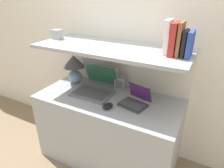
{
  "coord_description": "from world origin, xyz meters",
  "views": [
    {
      "loc": [
        0.76,
        -1.08,
        1.6
      ],
      "look_at": [
        0.04,
        0.3,
        0.86
      ],
      "focal_mm": 32.0,
      "sensor_mm": 36.0,
      "label": 1
    }
  ],
  "objects_px": {
    "book_red": "(174,39)",
    "laptop_small": "(135,101)",
    "table_lamp": "(74,66)",
    "laptop_large": "(95,87)",
    "book_white": "(168,37)",
    "book_black": "(185,43)",
    "book_blue": "(190,44)",
    "computer_mouse": "(108,106)",
    "shelf_gadget": "(57,34)",
    "router_box": "(120,83)",
    "book_brown": "(180,39)"
  },
  "relations": [
    {
      "from": "book_white",
      "to": "table_lamp",
      "type": "bearing_deg",
      "value": 175.49
    },
    {
      "from": "book_brown",
      "to": "shelf_gadget",
      "type": "relative_size",
      "value": 2.6
    },
    {
      "from": "book_brown",
      "to": "book_blue",
      "type": "bearing_deg",
      "value": 0.0
    },
    {
      "from": "book_brown",
      "to": "book_white",
      "type": "bearing_deg",
      "value": 180.0
    },
    {
      "from": "laptop_large",
      "to": "shelf_gadget",
      "type": "height_order",
      "value": "shelf_gadget"
    },
    {
      "from": "computer_mouse",
      "to": "book_black",
      "type": "distance_m",
      "value": 0.76
    },
    {
      "from": "book_blue",
      "to": "book_red",
      "type": "relative_size",
      "value": 0.78
    },
    {
      "from": "computer_mouse",
      "to": "book_red",
      "type": "height_order",
      "value": "book_red"
    },
    {
      "from": "laptop_small",
      "to": "router_box",
      "type": "height_order",
      "value": "laptop_small"
    },
    {
      "from": "book_black",
      "to": "shelf_gadget",
      "type": "bearing_deg",
      "value": 180.0
    },
    {
      "from": "table_lamp",
      "to": "shelf_gadget",
      "type": "relative_size",
      "value": 3.25
    },
    {
      "from": "book_white",
      "to": "book_black",
      "type": "bearing_deg",
      "value": 0.0
    },
    {
      "from": "computer_mouse",
      "to": "laptop_small",
      "type": "bearing_deg",
      "value": 42.05
    },
    {
      "from": "book_red",
      "to": "laptop_small",
      "type": "bearing_deg",
      "value": -166.56
    },
    {
      "from": "laptop_small",
      "to": "book_black",
      "type": "distance_m",
      "value": 0.61
    },
    {
      "from": "laptop_large",
      "to": "book_blue",
      "type": "distance_m",
      "value": 0.93
    },
    {
      "from": "book_blue",
      "to": "laptop_large",
      "type": "bearing_deg",
      "value": -179.03
    },
    {
      "from": "computer_mouse",
      "to": "book_brown",
      "type": "bearing_deg",
      "value": 25.27
    },
    {
      "from": "shelf_gadget",
      "to": "book_red",
      "type": "bearing_deg",
      "value": 0.0
    },
    {
      "from": "book_blue",
      "to": "shelf_gadget",
      "type": "bearing_deg",
      "value": 180.0
    },
    {
      "from": "laptop_large",
      "to": "book_brown",
      "type": "height_order",
      "value": "book_brown"
    },
    {
      "from": "router_box",
      "to": "laptop_small",
      "type": "bearing_deg",
      "value": -41.42
    },
    {
      "from": "table_lamp",
      "to": "laptop_large",
      "type": "distance_m",
      "value": 0.34
    },
    {
      "from": "laptop_large",
      "to": "book_red",
      "type": "xyz_separation_m",
      "value": [
        0.67,
        0.01,
        0.53
      ]
    },
    {
      "from": "book_white",
      "to": "laptop_large",
      "type": "bearing_deg",
      "value": -178.78
    },
    {
      "from": "laptop_large",
      "to": "book_red",
      "type": "bearing_deg",
      "value": 1.13
    },
    {
      "from": "router_box",
      "to": "book_black",
      "type": "height_order",
      "value": "book_black"
    },
    {
      "from": "book_red",
      "to": "laptop_large",
      "type": "bearing_deg",
      "value": -178.87
    },
    {
      "from": "book_red",
      "to": "book_white",
      "type": "distance_m",
      "value": 0.05
    },
    {
      "from": "table_lamp",
      "to": "router_box",
      "type": "bearing_deg",
      "value": 9.08
    },
    {
      "from": "table_lamp",
      "to": "router_box",
      "type": "xyz_separation_m",
      "value": [
        0.49,
        0.08,
        -0.12
      ]
    },
    {
      "from": "laptop_large",
      "to": "book_white",
      "type": "xyz_separation_m",
      "value": [
        0.62,
        0.01,
        0.53
      ]
    },
    {
      "from": "laptop_large",
      "to": "shelf_gadget",
      "type": "bearing_deg",
      "value": 178.18
    },
    {
      "from": "computer_mouse",
      "to": "book_blue",
      "type": "xyz_separation_m",
      "value": [
        0.53,
        0.22,
        0.53
      ]
    },
    {
      "from": "laptop_large",
      "to": "book_blue",
      "type": "relative_size",
      "value": 2.06
    },
    {
      "from": "router_box",
      "to": "book_black",
      "type": "xyz_separation_m",
      "value": [
        0.56,
        -0.15,
        0.49
      ]
    },
    {
      "from": "computer_mouse",
      "to": "book_red",
      "type": "relative_size",
      "value": 0.5
    },
    {
      "from": "computer_mouse",
      "to": "shelf_gadget",
      "type": "bearing_deg",
      "value": 161.72
    },
    {
      "from": "laptop_small",
      "to": "book_brown",
      "type": "bearing_deg",
      "value": 11.56
    },
    {
      "from": "computer_mouse",
      "to": "book_white",
      "type": "height_order",
      "value": "book_white"
    },
    {
      "from": "book_black",
      "to": "book_white",
      "type": "relative_size",
      "value": 0.74
    },
    {
      "from": "book_blue",
      "to": "book_brown",
      "type": "height_order",
      "value": "book_brown"
    },
    {
      "from": "laptop_large",
      "to": "book_black",
      "type": "bearing_deg",
      "value": 1.02
    },
    {
      "from": "book_black",
      "to": "book_red",
      "type": "distance_m",
      "value": 0.08
    },
    {
      "from": "table_lamp",
      "to": "book_blue",
      "type": "xyz_separation_m",
      "value": [
        1.09,
        -0.07,
        0.37
      ]
    },
    {
      "from": "book_blue",
      "to": "book_red",
      "type": "bearing_deg",
      "value": 180.0
    },
    {
      "from": "table_lamp",
      "to": "computer_mouse",
      "type": "relative_size",
      "value": 2.54
    },
    {
      "from": "laptop_large",
      "to": "book_black",
      "type": "xyz_separation_m",
      "value": [
        0.74,
        0.01,
        0.5
      ]
    },
    {
      "from": "computer_mouse",
      "to": "shelf_gadget",
      "type": "height_order",
      "value": "shelf_gadget"
    },
    {
      "from": "laptop_small",
      "to": "book_white",
      "type": "distance_m",
      "value": 0.59
    }
  ]
}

